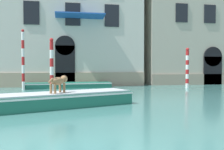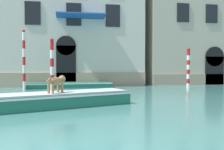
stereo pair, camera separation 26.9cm
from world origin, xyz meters
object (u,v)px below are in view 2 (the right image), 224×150
dog_on_deck (57,81)px  mooring_pole_2 (188,68)px  boat_foreground (57,99)px  boat_moored_near_palazzo (70,85)px  mooring_pole_0 (24,59)px  mooring_pole_1 (52,65)px

dog_on_deck → mooring_pole_2: size_ratio=0.29×
boat_foreground → boat_moored_near_palazzo: (0.67, 10.15, -0.12)m
boat_foreground → mooring_pole_0: 9.64m
boat_moored_near_palazzo → mooring_pole_1: (-1.24, -3.05, 1.67)m
boat_foreground → mooring_pole_2: bearing=18.6°
mooring_pole_0 → mooring_pole_1: size_ratio=1.22×
boat_foreground → mooring_pole_2: mooring_pole_2 is taller
mooring_pole_2 → boat_foreground: bearing=-141.5°
mooring_pole_1 → mooring_pole_2: (10.78, 1.03, -0.24)m
boat_moored_near_palazzo → mooring_pole_1: size_ratio=1.87×
boat_foreground → mooring_pole_2: (10.21, 8.13, 1.32)m
mooring_pole_1 → mooring_pole_2: size_ratio=1.15×
mooring_pole_0 → mooring_pole_1: mooring_pole_0 is taller
dog_on_deck → mooring_pole_0: (-2.79, 9.22, 1.15)m
dog_on_deck → mooring_pole_1: 7.36m
boat_moored_near_palazzo → boat_foreground: bearing=-96.8°
mooring_pole_0 → mooring_pole_2: mooring_pole_0 is taller
dog_on_deck → mooring_pole_1: size_ratio=0.25×
boat_moored_near_palazzo → mooring_pole_2: 9.85m
boat_moored_near_palazzo → mooring_pole_1: mooring_pole_1 is taller
boat_moored_near_palazzo → mooring_pole_0: bearing=-164.9°
mooring_pole_0 → mooring_pole_1: bearing=-41.3°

